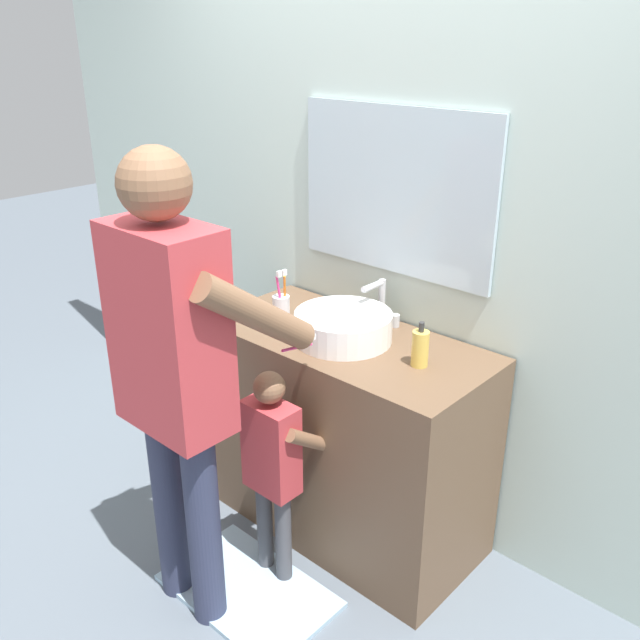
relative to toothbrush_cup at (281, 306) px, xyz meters
The scene contains 10 objects.
ground_plane 1.02m from the toothbrush_cup, 39.98° to the right, with size 14.00×14.00×0.00m, color slate.
back_wall 0.64m from the toothbrush_cup, 47.07° to the left, with size 4.40×0.10×2.70m.
vanity_cabinet 0.59m from the toothbrush_cup, ahead, with size 1.14×0.54×0.87m, color brown.
sink_basin 0.32m from the toothbrush_cup, ahead, with size 0.37×0.37×0.11m.
faucet 0.40m from the toothbrush_cup, 35.57° to the left, with size 0.18×0.14×0.18m.
toothbrush_cup is the anchor object (origin of this frame).
soap_bottle 0.66m from the toothbrush_cup, ahead, with size 0.06×0.06×0.17m.
bath_mat 1.10m from the toothbrush_cup, 58.17° to the right, with size 0.64×0.40×0.02m, color #99B7CC.
child_toddler 0.64m from the toothbrush_cup, 49.05° to the right, with size 0.27×0.27×0.88m.
adult_parent 0.70m from the toothbrush_cup, 73.42° to the right, with size 0.52×0.55×1.67m.
Camera 1 is at (1.52, -1.51, 1.97)m, focal length 38.26 mm.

